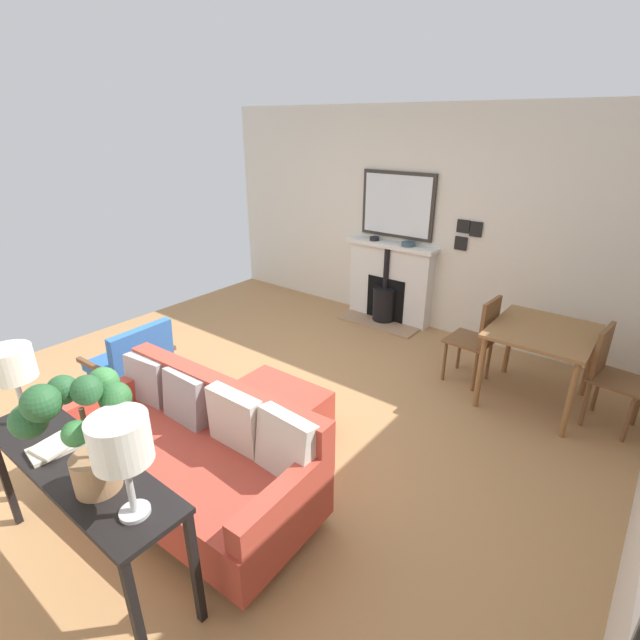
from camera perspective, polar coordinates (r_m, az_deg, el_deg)
The scene contains 18 objects.
ground_plane at distance 4.31m, azimuth -7.58°, elevation -11.27°, with size 5.55×5.72×0.01m, color #A87A4C.
wall_left at distance 5.93m, azimuth 11.42°, elevation 11.90°, with size 0.12×5.72×2.62m, color beige.
fireplace at distance 6.08m, azimuth 8.38°, elevation 4.03°, with size 0.52×1.19×1.03m.
mirror_over_mantel at distance 5.91m, azimuth 9.45°, elevation 13.71°, with size 0.04×0.97×0.79m.
mantel_bowl_near at distance 6.04m, azimuth 6.67°, elevation 9.91°, with size 0.12×0.12×0.05m.
mantel_bowl_far at distance 5.81m, azimuth 10.75°, elevation 9.13°, with size 0.17×0.17×0.05m.
sofa at distance 3.38m, azimuth -15.10°, elevation -15.45°, with size 0.90×1.86×0.82m.
ottoman at distance 3.97m, azimuth -5.37°, elevation -10.45°, with size 0.60×0.80×0.37m.
armchair_accent at distance 4.58m, azimuth -21.86°, elevation -4.32°, with size 0.70×0.61×0.78m.
console_table at distance 2.93m, azimuth -27.47°, elevation -16.60°, with size 0.38×1.52×0.77m.
table_lamp_near_end at distance 3.17m, azimuth -33.58°, elevation -4.77°, with size 0.25×0.25×0.49m.
table_lamp_far_end at distance 2.21m, azimuth -23.20°, elevation -13.67°, with size 0.26×0.26×0.52m.
potted_plant at distance 2.43m, azimuth -27.51°, elevation -10.97°, with size 0.45×0.44×0.66m.
book_stack at distance 3.00m, azimuth -29.44°, elevation -13.24°, with size 0.29×0.21×0.04m.
dining_table at distance 4.59m, azimuth 25.48°, elevation -2.21°, with size 0.91×0.83×0.73m.
dining_chair_near_fireplace at distance 4.74m, azimuth 18.90°, elevation -1.70°, with size 0.42×0.42×0.91m.
dining_chair_by_back_wall at distance 4.58m, azimuth 31.92°, elevation -5.18°, with size 0.44×0.44×0.87m.
photo_gallery_row at distance 5.60m, azimuth 17.53°, elevation 10.12°, with size 0.02×0.29×0.35m.
Camera 1 is at (2.43, 2.61, 2.42)m, focal length 26.14 mm.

